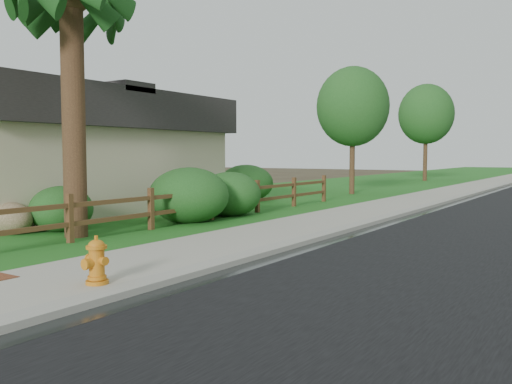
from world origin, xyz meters
The scene contains 14 objects.
ground centered at (0.00, 0.00, 0.00)m, with size 120.00×120.00×0.00m, color #382B1E.
sidewalk centered at (-0.90, 35.00, 0.05)m, with size 2.20×90.00×0.10m, color #A39D8E.
grass_strip centered at (-2.80, 35.00, 0.03)m, with size 1.60×90.00×0.06m, color #215B1A.
lawn_near centered at (-8.00, 35.00, 0.02)m, with size 9.00×90.00×0.04m, color #215B1A.
ranch_fence centered at (-3.60, 6.40, 0.62)m, with size 0.12×16.92×1.10m.
house centered at (-11.00, 7.00, 2.08)m, with size 10.60×9.60×4.05m.
fire_hydrant centered at (-0.10, 0.55, 0.42)m, with size 0.45×0.36×0.69m.
boulder centered at (-6.00, 2.97, 0.40)m, with size 1.19×0.90×0.80m, color brown.
shrub_a centered at (-5.42, 3.95, 0.58)m, with size 1.54×1.54×1.15m, color #1B4518.
shrub_b centered at (-3.90, 6.99, 0.78)m, with size 2.24×2.24×1.57m, color #1B4518.
shrub_c centered at (-3.90, 8.91, 0.70)m, with size 1.93×1.93×1.39m, color #1B4518.
shrub_d centered at (-6.50, 13.58, 0.75)m, with size 2.21×2.21×1.51m, color #1B4518.
tree_near_left centered at (-4.44, 19.48, 4.16)m, with size 3.41×3.41×6.05m.
tree_mid_left centered at (-5.29, 34.35, 4.76)m, with size 3.85×3.85×6.89m.
Camera 1 is at (5.93, -4.50, 1.93)m, focal length 38.00 mm.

